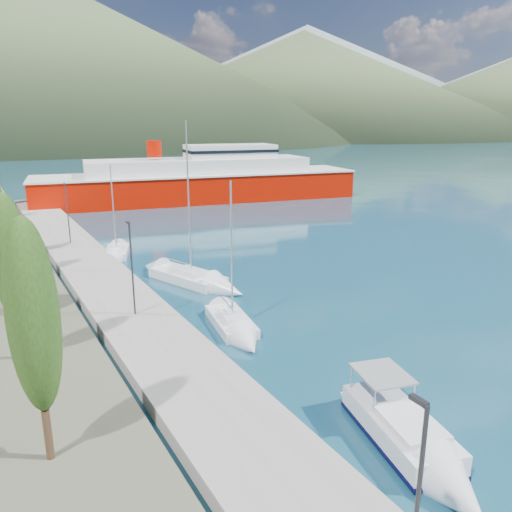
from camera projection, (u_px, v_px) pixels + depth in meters
ground at (46, 173)px, 125.44m from camera, size 1400.00×1400.00×0.00m
quay at (94, 273)px, 42.43m from camera, size 5.00×88.00×0.80m
hills_far at (103, 63)px, 588.49m from camera, size 1480.00×900.00×180.00m
hills_near at (130, 69)px, 370.63m from camera, size 1010.00×520.00×115.00m
lamp_posts at (133, 267)px, 31.26m from camera, size 0.15×46.48×6.06m
motor_cruiser at (419, 452)px, 19.40m from camera, size 4.29×8.53×3.03m
sailboat_near at (239, 333)px, 30.80m from camera, size 3.35×7.45×10.33m
sailboat_mid at (207, 284)px, 39.85m from camera, size 5.61×9.98×13.94m
sailboat_far at (116, 257)px, 47.81m from camera, size 4.20×6.93×9.71m
ferry at (201, 181)px, 82.09m from camera, size 53.15×19.56×10.34m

